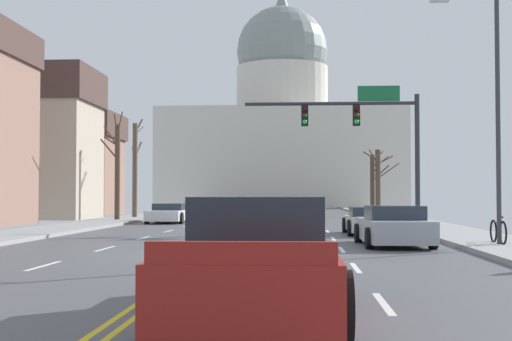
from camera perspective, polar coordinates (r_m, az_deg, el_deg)
name	(u,v)px	position (r m, az deg, el deg)	size (l,w,h in m)	color
ground	(215,254)	(19.45, -3.28, -6.61)	(20.00, 180.00, 0.20)	#4E4E53
signal_gantry	(367,127)	(33.02, 8.78, 3.45)	(7.91, 0.41, 6.42)	#28282D
street_lamp_right	(489,94)	(22.70, 17.97, 5.80)	(2.05, 0.24, 7.58)	#333338
capitol_building	(282,134)	(97.21, 2.08, 2.94)	(31.49, 18.66, 29.54)	beige
sedan_near_00	(371,221)	(29.46, 9.07, -3.99)	(2.12, 4.30, 1.11)	silver
sedan_near_01	(393,227)	(23.08, 10.83, -4.42)	(2.21, 4.70, 1.26)	#9EA3A8
sedan_near_02	(269,241)	(16.23, 1.03, -5.63)	(2.05, 4.36, 1.17)	#9EA3A8
pickup_truck_near_03	(256,262)	(9.67, 0.00, -7.27)	(2.30, 5.56, 1.58)	maroon
sedan_oncoming_00	(169,214)	(41.35, -6.91, -3.41)	(2.14, 4.56, 1.11)	silver
sedan_oncoming_01	(198,209)	(54.60, -4.61, -3.03)	(1.95, 4.31, 1.16)	#B71414
flank_building_00	(13,143)	(50.91, -18.73, 2.10)	(11.13, 6.65, 10.04)	#B2A38E
flank_building_02	(45,164)	(60.76, -16.35, 0.53)	(11.99, 6.80, 8.15)	#8C6656
bare_tree_00	(373,182)	(60.64, 9.27, -0.90)	(1.94, 1.43, 5.18)	#423328
bare_tree_01	(135,168)	(48.35, -9.56, 0.21)	(0.90, 1.55, 6.57)	brown
bare_tree_02	(378,180)	(53.88, 9.64, -0.77)	(2.74, 2.29, 4.90)	#4C3D2D
bare_tree_03	(117,168)	(43.66, -10.97, 0.19)	(1.76, 1.63, 6.36)	#4C3D2D
bicycle_parked	(498,232)	(23.12, 18.65, -4.61)	(0.12, 1.77, 0.85)	black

